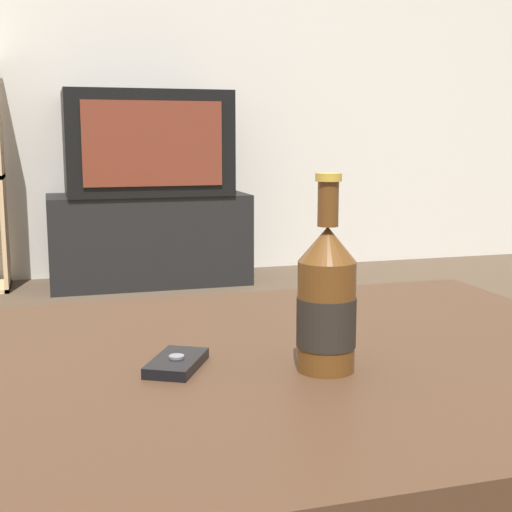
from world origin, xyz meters
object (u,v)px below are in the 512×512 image
(television, at_px, (147,143))
(beer_bottle, at_px, (327,302))
(tv_stand, at_px, (149,239))
(cell_phone, at_px, (177,363))

(television, bearing_deg, beer_bottle, -93.25)
(tv_stand, xyz_separation_m, television, (0.00, -0.00, 0.49))
(television, distance_m, beer_bottle, 2.82)
(tv_stand, bearing_deg, cell_phone, -97.07)
(beer_bottle, height_order, cell_phone, beer_bottle)
(television, distance_m, cell_phone, 2.78)
(beer_bottle, distance_m, cell_phone, 0.21)
(television, bearing_deg, cell_phone, -97.08)
(cell_phone, bearing_deg, beer_bottle, 10.19)
(television, relative_size, cell_phone, 6.78)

